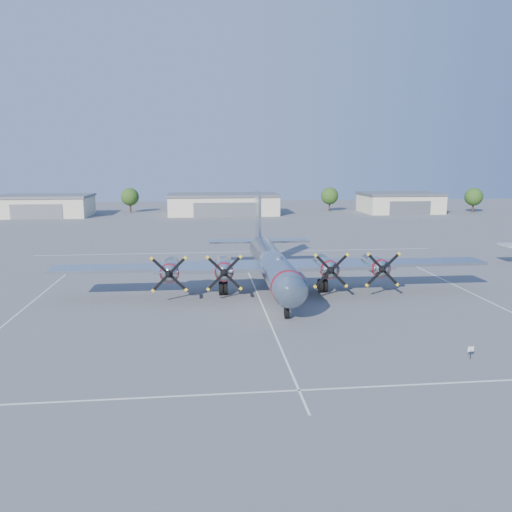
{
  "coord_description": "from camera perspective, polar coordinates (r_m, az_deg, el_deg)",
  "views": [
    {
      "loc": [
        -5.46,
        -49.02,
        13.18
      ],
      "look_at": [
        0.28,
        4.31,
        3.2
      ],
      "focal_mm": 35.0,
      "sensor_mm": 36.0,
      "label": 1
    }
  ],
  "objects": [
    {
      "name": "main_bomber_b29",
      "position": [
        53.28,
        1.73,
        -3.79
      ],
      "size": [
        43.97,
        30.19,
        9.69
      ],
      "primitive_type": null,
      "rotation": [
        0.0,
        0.0,
        -0.01
      ],
      "color": "silver",
      "rests_on": "ground"
    },
    {
      "name": "tree_west",
      "position": [
        140.67,
        -14.21,
        6.57
      ],
      "size": [
        4.8,
        4.8,
        6.64
      ],
      "color": "#382619",
      "rests_on": "ground"
    },
    {
      "name": "hangar_west",
      "position": [
        137.22,
        -22.97,
        5.33
      ],
      "size": [
        22.6,
        14.6,
        5.4
      ],
      "color": "beige",
      "rests_on": "ground"
    },
    {
      "name": "info_placard",
      "position": [
        37.52,
        23.34,
        -9.87
      ],
      "size": [
        0.48,
        0.12,
        0.92
      ],
      "rotation": [
        0.0,
        0.0,
        0.17
      ],
      "color": "black",
      "rests_on": "ground"
    },
    {
      "name": "parking_lines",
      "position": [
        49.37,
        0.44,
        -4.94
      ],
      "size": [
        60.0,
        50.08,
        0.01
      ],
      "color": "silver",
      "rests_on": "ground"
    },
    {
      "name": "tree_far_east",
      "position": [
        148.74,
        23.62,
        6.21
      ],
      "size": [
        4.8,
        4.8,
        6.64
      ],
      "color": "#382619",
      "rests_on": "ground"
    },
    {
      "name": "hangar_center",
      "position": [
        131.51,
        -3.76,
        5.95
      ],
      "size": [
        28.6,
        14.6,
        5.4
      ],
      "color": "beige",
      "rests_on": "ground"
    },
    {
      "name": "ground",
      "position": [
        51.05,
        0.21,
        -4.42
      ],
      "size": [
        260.0,
        260.0,
        0.0
      ],
      "primitive_type": "plane",
      "color": "#5F5F61",
      "rests_on": "ground"
    },
    {
      "name": "hangar_east",
      "position": [
        141.86,
        16.11,
        5.9
      ],
      "size": [
        20.6,
        14.6,
        5.4
      ],
      "color": "beige",
      "rests_on": "ground"
    },
    {
      "name": "tree_east",
      "position": [
        141.82,
        8.41,
        6.81
      ],
      "size": [
        4.8,
        4.8,
        6.64
      ],
      "color": "#382619",
      "rests_on": "ground"
    }
  ]
}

